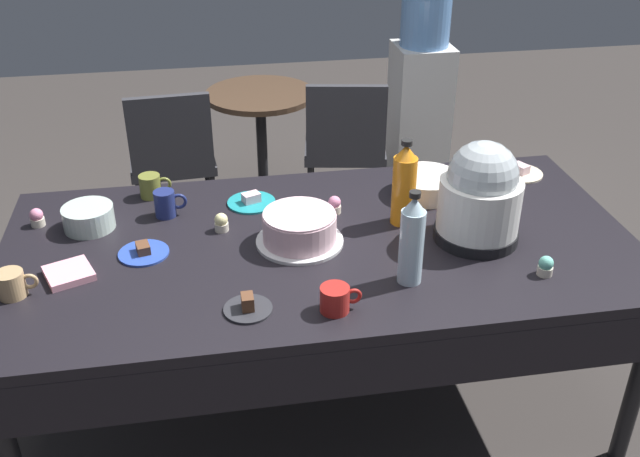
% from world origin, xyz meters
% --- Properties ---
extents(ground, '(9.00, 9.00, 0.00)m').
position_xyz_m(ground, '(0.00, 0.00, 0.00)').
color(ground, '#383330').
extents(potluck_table, '(2.20, 1.10, 0.75)m').
position_xyz_m(potluck_table, '(0.00, 0.00, 0.69)').
color(potluck_table, black).
rests_on(potluck_table, ground).
extents(frosted_layer_cake, '(0.30, 0.30, 0.12)m').
position_xyz_m(frosted_layer_cake, '(-0.07, -0.00, 0.81)').
color(frosted_layer_cake, silver).
rests_on(frosted_layer_cake, potluck_table).
extents(slow_cooker, '(0.29, 0.29, 0.36)m').
position_xyz_m(slow_cooker, '(0.54, -0.08, 0.92)').
color(slow_cooker, black).
rests_on(slow_cooker, potluck_table).
extents(glass_salad_bowl, '(0.18, 0.18, 0.08)m').
position_xyz_m(glass_salad_bowl, '(-0.80, 0.23, 0.79)').
color(glass_salad_bowl, '#B2C6BC').
rests_on(glass_salad_bowl, potluck_table).
extents(ceramic_snack_bowl, '(0.26, 0.26, 0.08)m').
position_xyz_m(ceramic_snack_bowl, '(0.47, 0.29, 0.79)').
color(ceramic_snack_bowl, silver).
rests_on(ceramic_snack_bowl, potluck_table).
extents(dessert_plate_cream, '(0.19, 0.19, 0.04)m').
position_xyz_m(dessert_plate_cream, '(0.91, 0.39, 0.76)').
color(dessert_plate_cream, beige).
rests_on(dessert_plate_cream, potluck_table).
extents(dessert_plate_cobalt, '(0.17, 0.17, 0.04)m').
position_xyz_m(dessert_plate_cobalt, '(-0.60, 0.02, 0.76)').
color(dessert_plate_cobalt, '#2D4CB2').
rests_on(dessert_plate_cobalt, potluck_table).
extents(dessert_plate_teal, '(0.18, 0.18, 0.04)m').
position_xyz_m(dessert_plate_teal, '(-0.21, 0.32, 0.76)').
color(dessert_plate_teal, teal).
rests_on(dessert_plate_teal, potluck_table).
extents(dessert_plate_charcoal, '(0.15, 0.15, 0.05)m').
position_xyz_m(dessert_plate_charcoal, '(-0.28, -0.36, 0.76)').
color(dessert_plate_charcoal, '#2D2D33').
rests_on(dessert_plate_charcoal, potluck_table).
extents(cupcake_cocoa, '(0.05, 0.05, 0.07)m').
position_xyz_m(cupcake_cocoa, '(-0.33, 0.13, 0.78)').
color(cupcake_cocoa, beige).
rests_on(cupcake_cocoa, potluck_table).
extents(cupcake_mint, '(0.05, 0.05, 0.07)m').
position_xyz_m(cupcake_mint, '(-0.99, 0.28, 0.78)').
color(cupcake_mint, beige).
rests_on(cupcake_mint, potluck_table).
extents(cupcake_rose, '(0.05, 0.05, 0.07)m').
position_xyz_m(cupcake_rose, '(0.68, -0.33, 0.78)').
color(cupcake_rose, beige).
rests_on(cupcake_rose, potluck_table).
extents(cupcake_vanilla, '(0.05, 0.05, 0.07)m').
position_xyz_m(cupcake_vanilla, '(0.09, 0.19, 0.78)').
color(cupcake_vanilla, beige).
rests_on(cupcake_vanilla, potluck_table).
extents(soda_bottle_orange_juice, '(0.09, 0.09, 0.32)m').
position_xyz_m(soda_bottle_orange_juice, '(0.32, 0.08, 0.90)').
color(soda_bottle_orange_juice, orange).
rests_on(soda_bottle_orange_juice, potluck_table).
extents(soda_bottle_water, '(0.08, 0.08, 0.32)m').
position_xyz_m(soda_bottle_water, '(0.24, -0.29, 0.90)').
color(soda_bottle_water, silver).
rests_on(soda_bottle_water, potluck_table).
extents(coffee_mug_navy, '(0.12, 0.08, 0.10)m').
position_xyz_m(coffee_mug_navy, '(-0.53, 0.28, 0.80)').
color(coffee_mug_navy, navy).
rests_on(coffee_mug_navy, potluck_table).
extents(coffee_mug_red, '(0.13, 0.09, 0.08)m').
position_xyz_m(coffee_mug_red, '(-0.02, -0.41, 0.79)').
color(coffee_mug_red, '#B2231E').
rests_on(coffee_mug_red, potluck_table).
extents(coffee_mug_tan, '(0.13, 0.09, 0.08)m').
position_xyz_m(coffee_mug_tan, '(-0.99, -0.16, 0.79)').
color(coffee_mug_tan, tan).
rests_on(coffee_mug_tan, potluck_table).
extents(coffee_mug_olive, '(0.12, 0.08, 0.09)m').
position_xyz_m(coffee_mug_olive, '(-0.59, 0.44, 0.80)').
color(coffee_mug_olive, olive).
rests_on(coffee_mug_olive, potluck_table).
extents(paper_napkin_stack, '(0.18, 0.18, 0.02)m').
position_xyz_m(paper_napkin_stack, '(-0.84, -0.08, 0.76)').
color(paper_napkin_stack, pink).
rests_on(paper_napkin_stack, potluck_table).
extents(maroon_chair_left, '(0.47, 0.47, 0.85)m').
position_xyz_m(maroon_chair_left, '(-0.55, 1.44, 0.49)').
color(maroon_chair_left, '#333338').
rests_on(maroon_chair_left, ground).
extents(maroon_chair_right, '(0.51, 0.51, 0.85)m').
position_xyz_m(maroon_chair_right, '(0.39, 1.44, 0.49)').
color(maroon_chair_right, '#333338').
rests_on(maroon_chair_right, ground).
extents(round_cafe_table, '(0.60, 0.60, 0.72)m').
position_xyz_m(round_cafe_table, '(-0.05, 1.67, 0.50)').
color(round_cafe_table, '#473323').
rests_on(round_cafe_table, ground).
extents(water_cooler, '(0.32, 0.32, 1.24)m').
position_xyz_m(water_cooler, '(0.91, 1.78, 0.59)').
color(water_cooler, silver).
rests_on(water_cooler, ground).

